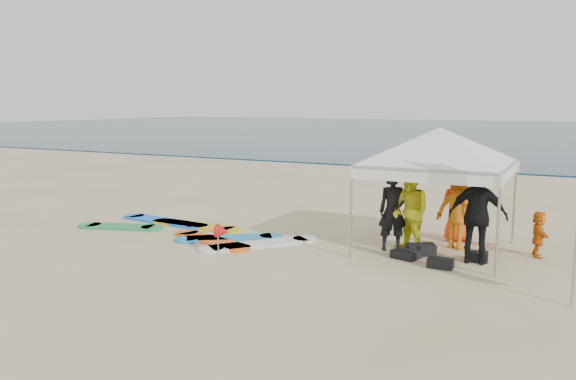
# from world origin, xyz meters

# --- Properties ---
(ground) EXTENTS (120.00, 120.00, 0.00)m
(ground) POSITION_xyz_m (0.00, 0.00, 0.00)
(ground) COLOR beige
(ground) RESTS_ON ground
(ocean) EXTENTS (160.00, 84.00, 0.08)m
(ocean) POSITION_xyz_m (0.00, 60.00, 0.04)
(ocean) COLOR #0C2633
(ocean) RESTS_ON ground
(shoreline_foam) EXTENTS (160.00, 1.20, 0.01)m
(shoreline_foam) POSITION_xyz_m (0.00, 18.20, 0.00)
(shoreline_foam) COLOR silver
(shoreline_foam) RESTS_ON ground
(person_black_a) EXTENTS (0.73, 0.65, 1.67)m
(person_black_a) POSITION_xyz_m (2.83, 3.15, 0.84)
(person_black_a) COLOR black
(person_black_a) RESTS_ON ground
(person_yellow) EXTENTS (1.07, 1.01, 1.73)m
(person_yellow) POSITION_xyz_m (3.20, 3.13, 0.87)
(person_yellow) COLOR yellow
(person_yellow) RESTS_ON ground
(person_orange_a) EXTENTS (1.23, 0.95, 1.67)m
(person_orange_a) POSITION_xyz_m (4.02, 3.92, 0.83)
(person_orange_a) COLOR orange
(person_orange_a) RESTS_ON ground
(person_black_b) EXTENTS (1.10, 0.47, 1.86)m
(person_black_b) POSITION_xyz_m (4.56, 2.91, 0.93)
(person_black_b) COLOR black
(person_black_b) RESTS_ON ground
(person_orange_b) EXTENTS (0.95, 0.81, 1.65)m
(person_orange_b) POSITION_xyz_m (3.90, 4.57, 0.82)
(person_orange_b) COLOR #F24715
(person_orange_b) RESTS_ON ground
(person_seated) EXTENTS (0.42, 0.90, 0.93)m
(person_seated) POSITION_xyz_m (5.59, 3.98, 0.47)
(person_seated) COLOR orange
(person_seated) RESTS_ON ground
(canopy_tent) EXTENTS (3.90, 3.90, 2.94)m
(canopy_tent) POSITION_xyz_m (3.64, 3.56, 2.56)
(canopy_tent) COLOR #A5A5A8
(canopy_tent) RESTS_ON ground
(marker_pennant) EXTENTS (0.28, 0.28, 0.64)m
(marker_pennant) POSITION_xyz_m (-0.09, 1.16, 0.49)
(marker_pennant) COLOR #A5A5A8
(marker_pennant) RESTS_ON ground
(gear_pile) EXTENTS (1.80, 1.19, 0.22)m
(gear_pile) POSITION_xyz_m (3.70, 2.79, 0.10)
(gear_pile) COLOR black
(gear_pile) RESTS_ON ground
(surfboard_spread) EXTENTS (5.70, 2.35, 0.07)m
(surfboard_spread) POSITION_xyz_m (-1.75, 2.49, 0.04)
(surfboard_spread) COLOR silver
(surfboard_spread) RESTS_ON ground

